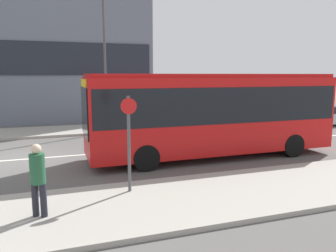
{
  "coord_description": "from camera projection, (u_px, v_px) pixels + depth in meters",
  "views": [
    {
      "loc": [
        1.63,
        -14.06,
        3.38
      ],
      "look_at": [
        5.88,
        -1.72,
        1.34
      ],
      "focal_mm": 35.0,
      "sensor_mm": 36.0,
      "label": 1
    }
  ],
  "objects": [
    {
      "name": "street_lamp",
      "position": [
        105.0,
        48.0,
        18.49
      ],
      "size": [
        0.36,
        0.36,
        7.88
      ],
      "color": "#4C4C51",
      "rests_on": "sidewalk_far"
    },
    {
      "name": "parked_car_0",
      "position": [
        262.0,
        119.0,
        20.52
      ],
      "size": [
        4.13,
        1.82,
        1.43
      ],
      "color": "maroon",
      "rests_on": "ground_plane"
    },
    {
      "name": "ground_plane",
      "position": [
        16.0,
        160.0,
        13.13
      ],
      "size": [
        120.0,
        120.0,
        0.0
      ],
      "primitive_type": "plane",
      "color": "#595654"
    },
    {
      "name": "sidewalk_far",
      "position": [
        28.0,
        133.0,
        18.96
      ],
      "size": [
        44.0,
        3.5,
        0.13
      ],
      "color": "#A39E93",
      "rests_on": "ground_plane"
    },
    {
      "name": "bus_stop_sign",
      "position": [
        129.0,
        137.0,
        9.01
      ],
      "size": [
        0.44,
        0.12,
        2.68
      ],
      "color": "#4C4C51",
      "rests_on": "sidewalk_near"
    },
    {
      "name": "pedestrian_near_stop",
      "position": [
        38.0,
        176.0,
        7.45
      ],
      "size": [
        0.34,
        0.34,
        1.71
      ],
      "rotation": [
        0.0,
        0.0,
        -0.43
      ],
      "color": "#23232D",
      "rests_on": "sidewalk_near"
    },
    {
      "name": "parked_car_1",
      "position": [
        326.0,
        116.0,
        22.34
      ],
      "size": [
        4.07,
        1.83,
        1.29
      ],
      "color": "silver",
      "rests_on": "ground_plane"
    },
    {
      "name": "lane_centerline",
      "position": [
        16.0,
        160.0,
        13.13
      ],
      "size": [
        41.8,
        0.16,
        0.01
      ],
      "color": "silver",
      "rests_on": "ground_plane"
    },
    {
      "name": "city_bus",
      "position": [
        212.0,
        110.0,
        13.42
      ],
      "size": [
        10.22,
        2.6,
        3.42
      ],
      "rotation": [
        0.0,
        0.0,
        -0.05
      ],
      "color": "red",
      "rests_on": "ground_plane"
    },
    {
      "name": "apartment_block_left_tower",
      "position": [
        44.0,
        9.0,
        23.89
      ],
      "size": [
        14.86,
        6.02,
        16.21
      ],
      "color": "slate",
      "rests_on": "ground_plane"
    }
  ]
}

